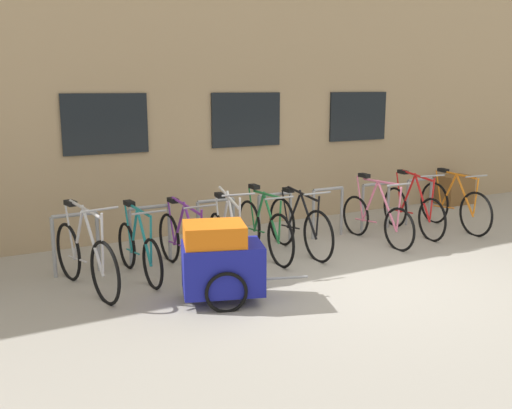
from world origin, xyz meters
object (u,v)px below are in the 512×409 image
(bicycle_teal, at_px, (139,250))
(bicycle_black, at_px, (299,226))
(bicycle_orange, at_px, (454,206))
(bicycle_red, at_px, (413,210))
(planter_box, at_px, (455,190))
(bicycle_pink, at_px, (376,218))
(bicycle_green, at_px, (264,229))
(bicycle_white, at_px, (228,240))
(bicycle_silver, at_px, (85,258))
(bike_trailer, at_px, (221,261))
(bicycle_purple, at_px, (185,243))

(bicycle_teal, bearing_deg, bicycle_black, -0.74)
(bicycle_orange, bearing_deg, bicycle_teal, 179.12)
(bicycle_red, xyz_separation_m, planter_box, (2.54, 1.41, -0.09))
(planter_box, bearing_deg, bicycle_red, -150.92)
(bicycle_pink, height_order, bicycle_green, bicycle_pink)
(bicycle_white, relative_size, bicycle_red, 0.96)
(bicycle_teal, height_order, bicycle_white, bicycle_white)
(bicycle_green, height_order, bicycle_red, bicycle_red)
(bicycle_orange, bearing_deg, bicycle_pink, -178.52)
(bicycle_silver, bearing_deg, bicycle_pink, 0.60)
(bicycle_silver, bearing_deg, bike_trailer, -41.15)
(bicycle_black, distance_m, planter_box, 5.06)
(bicycle_teal, distance_m, bicycle_silver, 0.74)
(bicycle_orange, relative_size, bicycle_green, 1.01)
(bicycle_teal, xyz_separation_m, bicycle_black, (2.43, -0.03, 0.04))
(bicycle_teal, height_order, bike_trailer, bicycle_teal)
(bicycle_purple, relative_size, bicycle_black, 1.01)
(bicycle_white, xyz_separation_m, bicycle_green, (0.66, 0.17, 0.03))
(bicycle_teal, bearing_deg, bicycle_red, 0.44)
(bicycle_white, relative_size, bicycle_silver, 0.93)
(bicycle_purple, bearing_deg, bicycle_black, 1.16)
(bicycle_purple, bearing_deg, bicycle_orange, -0.20)
(bicycle_orange, relative_size, bike_trailer, 1.21)
(bicycle_black, xyz_separation_m, bicycle_silver, (-3.14, -0.15, 0.01))
(bicycle_silver, distance_m, bike_trailer, 1.69)
(bicycle_purple, xyz_separation_m, bicycle_black, (1.82, 0.04, 0.02))
(bicycle_orange, relative_size, planter_box, 2.55)
(bicycle_pink, bearing_deg, bicycle_red, 10.31)
(bicycle_purple, xyz_separation_m, bike_trailer, (-0.04, -1.22, 0.10))
(bicycle_black, xyz_separation_m, bike_trailer, (-1.87, -1.26, 0.08))
(bicycle_pink, distance_m, bicycle_teal, 3.81)
(bicycle_teal, bearing_deg, bicycle_purple, -6.45)
(bicycle_green, bearing_deg, bicycle_teal, -179.38)
(bicycle_purple, bearing_deg, bike_trailer, -92.01)
(bicycle_purple, xyz_separation_m, bicycle_red, (4.13, 0.10, 0.01))
(bicycle_teal, bearing_deg, bicycle_silver, -165.89)
(bicycle_pink, height_order, bike_trailer, bicycle_pink)
(bicycle_white, height_order, bike_trailer, bicycle_white)
(bicycle_red, bearing_deg, bike_trailer, -162.34)
(bicycle_black, bearing_deg, bicycle_green, 174.85)
(bicycle_silver, xyz_separation_m, bike_trailer, (1.27, -1.11, 0.07))
(bicycle_purple, height_order, bike_trailer, bicycle_purple)
(bicycle_red, bearing_deg, bicycle_silver, -177.74)
(bicycle_white, xyz_separation_m, bicycle_silver, (-1.91, -0.03, 0.03))
(bicycle_purple, distance_m, bicycle_green, 1.26)
(bicycle_purple, height_order, bicycle_silver, bicycle_silver)
(bicycle_teal, xyz_separation_m, planter_box, (7.27, 1.45, -0.06))
(planter_box, bearing_deg, bicycle_pink, -155.47)
(bicycle_black, distance_m, bicycle_white, 1.24)
(bicycle_purple, height_order, bicycle_orange, bicycle_orange)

